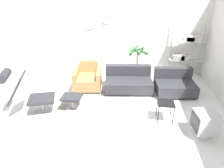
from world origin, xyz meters
TOP-DOWN VIEW (x-y plane):
  - ground_plane at (0.00, 0.00)m, footprint 12.00×12.00m
  - wall_back at (-0.00, 2.72)m, footprint 12.00×0.09m
  - round_rug at (0.05, -0.07)m, footprint 2.16×2.16m
  - lounge_chair at (-1.61, -0.41)m, footprint 1.19×0.83m
  - ottoman at (-0.60, -0.09)m, footprint 0.48×0.41m
  - armchair_red at (-0.48, 1.19)m, footprint 0.90×1.00m
  - couch_low at (0.75, 1.17)m, footprint 1.44×0.98m
  - couch_second at (2.08, 1.12)m, footprint 1.17×0.96m
  - side_table at (1.64, -0.31)m, footprint 0.37×0.37m
  - crt_television at (2.38, -0.76)m, footprint 0.50×0.50m
  - potted_plant at (0.99, 2.23)m, footprint 0.64×0.67m
  - shelf_unit at (2.60, 2.45)m, footprint 1.06×0.28m

SIDE VIEW (x-z plane):
  - ground_plane at x=0.00m, z-range 0.00..0.00m
  - round_rug at x=0.05m, z-range 0.00..0.01m
  - couch_low at x=0.75m, z-range -0.09..0.58m
  - couch_second at x=2.08m, z-range -0.09..0.58m
  - ottoman at x=-0.60m, z-range 0.09..0.46m
  - armchair_red at x=-0.48m, z-range -0.10..0.65m
  - crt_television at x=2.38m, z-range 0.03..0.56m
  - side_table at x=1.64m, z-range 0.17..0.64m
  - potted_plant at x=0.99m, z-range -0.09..1.06m
  - lounge_chair at x=-1.61m, z-range 0.08..1.21m
  - shelf_unit at x=2.60m, z-range 0.03..1.92m
  - wall_back at x=0.00m, z-range 0.00..2.80m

